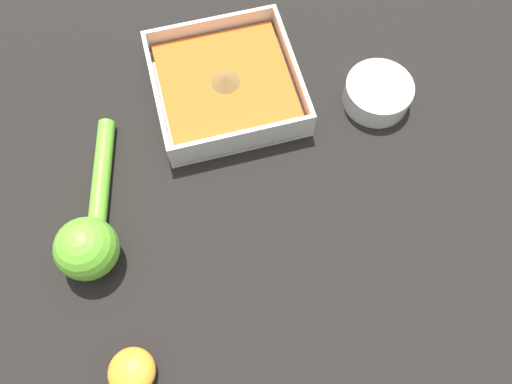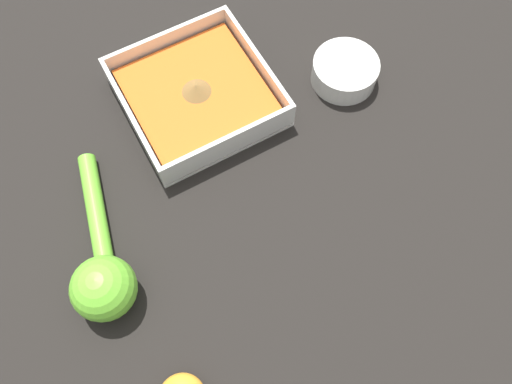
% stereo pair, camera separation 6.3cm
% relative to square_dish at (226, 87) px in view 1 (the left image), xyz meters
% --- Properties ---
extents(ground_plane, '(4.00, 4.00, 0.00)m').
position_rel_square_dish_xyz_m(ground_plane, '(0.03, -0.01, -0.02)').
color(ground_plane, black).
extents(square_dish, '(0.20, 0.20, 0.05)m').
position_rel_square_dish_xyz_m(square_dish, '(0.00, 0.00, 0.00)').
color(square_dish, silver).
rests_on(square_dish, ground_plane).
extents(spice_bowl, '(0.09, 0.09, 0.04)m').
position_rel_square_dish_xyz_m(spice_bowl, '(0.20, -0.07, 0.00)').
color(spice_bowl, silver).
rests_on(spice_bowl, ground_plane).
extents(lemon_squeezer, '(0.09, 0.23, 0.08)m').
position_rel_square_dish_xyz_m(lemon_squeezer, '(-0.21, -0.18, 0.02)').
color(lemon_squeezer, '#6BC633').
rests_on(lemon_squeezer, ground_plane).
extents(lemon_half, '(0.05, 0.05, 0.03)m').
position_rel_square_dish_xyz_m(lemon_half, '(-0.19, -0.34, -0.00)').
color(lemon_half, orange).
rests_on(lemon_half, ground_plane).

